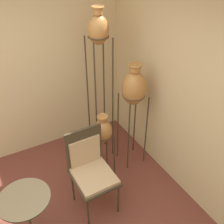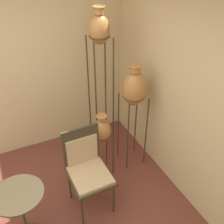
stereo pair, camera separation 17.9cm
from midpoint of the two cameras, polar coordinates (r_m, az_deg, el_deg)
wall_right at (r=2.93m, az=21.88°, el=0.02°), size 0.06×7.90×2.70m
vase_stand_tall at (r=3.32m, az=-1.15°, el=15.99°), size 0.28×0.28×2.21m
vase_stand_medium at (r=3.41m, az=6.34°, el=4.85°), size 0.32×0.32×1.57m
vase_stand_short at (r=3.46m, az=-0.73°, el=-4.22°), size 0.25×0.25×0.98m
chair at (r=3.17m, az=-3.88°, el=-11.58°), size 0.48×0.53×1.07m
side_table at (r=3.01m, az=-17.47°, el=-19.01°), size 0.52×0.52×0.73m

